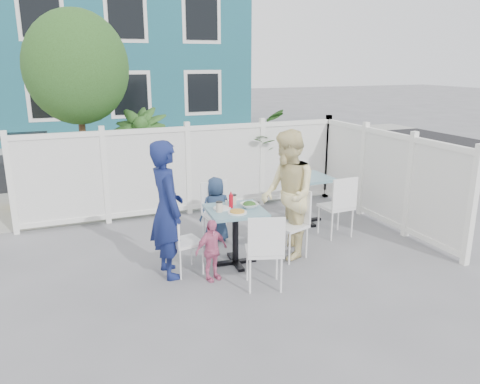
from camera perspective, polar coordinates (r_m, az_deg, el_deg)
name	(u,v)px	position (r m, az deg, el deg)	size (l,w,h in m)	color
ground	(230,264)	(6.53, -1.20, -8.81)	(80.00, 80.00, 0.00)	slate
near_sidewalk	(167,194)	(9.97, -8.92, -0.25)	(24.00, 2.60, 0.01)	gray
street	(136,161)	(13.50, -12.51, 3.75)	(24.00, 5.00, 0.01)	black
far_sidewalk	(121,143)	(16.52, -14.33, 5.77)	(24.00, 1.60, 0.01)	gray
building	(90,53)	(19.63, -17.86, 15.81)	(11.00, 6.00, 6.00)	#1D5E69
fence_back	(188,172)	(8.48, -6.32, 2.48)	(5.86, 0.08, 1.60)	white
fence_right	(384,180)	(8.22, 17.20, 1.44)	(0.08, 3.66, 1.60)	white
tree	(77,68)	(8.88, -19.29, 14.10)	(1.80, 1.62, 3.59)	#382316
utility_cabinet	(29,172)	(9.79, -24.31, 2.26)	(0.72, 0.51, 1.34)	gold
potted_shrub_a	(140,159)	(8.96, -12.12, 3.94)	(1.05, 1.05, 1.87)	#234117
potted_shrub_b	(248,155)	(9.47, 1.03, 4.53)	(1.58, 1.37, 1.75)	#234117
main_table	(235,222)	(6.33, -0.57, -3.63)	(0.81, 0.81, 0.79)	slate
spare_table	(306,187)	(8.06, 8.09, 0.60)	(0.78, 0.78, 0.81)	slate
chair_left	(180,237)	(6.12, -7.31, -5.47)	(0.45, 0.46, 0.88)	white
chair_right	(293,218)	(6.65, 6.44, -3.17)	(0.56, 0.56, 0.98)	white
chair_back	(217,208)	(7.09, -2.79, -2.01)	(0.46, 0.45, 0.95)	white
chair_near	(265,247)	(5.64, 3.08, -6.67)	(0.55, 0.54, 0.97)	white
chair_spare	(340,202)	(7.47, 12.04, -1.24)	(0.47, 0.46, 0.99)	white
man	(167,209)	(6.00, -8.91, -2.12)	(0.65, 0.43, 1.78)	#131D51
woman	(288,195)	(6.55, 5.82, -0.34)	(0.88, 0.69, 1.81)	#E4C653
boy	(216,210)	(7.18, -2.96, -2.16)	(0.50, 0.32, 1.02)	navy
toddler	(211,250)	(5.96, -3.51, -7.10)	(0.47, 0.20, 0.80)	#D76994
plate_main	(237,212)	(6.11, -0.33, -2.51)	(0.26, 0.26, 0.02)	white
plate_side	(222,208)	(6.29, -2.21, -1.99)	(0.24, 0.24, 0.02)	white
salad_bowl	(249,205)	(6.34, 1.14, -1.64)	(0.24, 0.24, 0.06)	white
coffee_cup_a	(219,207)	(6.15, -2.55, -1.86)	(0.09, 0.09, 0.13)	beige
coffee_cup_b	(233,200)	(6.45, -0.82, -0.98)	(0.09, 0.09, 0.13)	beige
ketchup_bottle	(231,201)	(6.31, -1.11, -1.13)	(0.06, 0.06, 0.18)	#AC0817
salt_shaker	(226,203)	(6.44, -1.69, -1.32)	(0.03, 0.03, 0.07)	white
pepper_shaker	(226,202)	(6.49, -1.70, -1.18)	(0.03, 0.03, 0.07)	black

